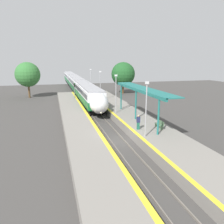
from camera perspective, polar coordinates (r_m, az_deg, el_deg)
name	(u,v)px	position (r m, az deg, el deg)	size (l,w,h in m)	color
ground_plane	(117,141)	(23.59, 1.41, -7.65)	(120.00, 120.00, 0.00)	#423F3D
rail_left	(111,141)	(23.38, -0.30, -7.65)	(0.08, 90.00, 0.15)	slate
rail_right	(124,140)	(23.77, 3.09, -7.31)	(0.08, 90.00, 0.15)	slate
train	(76,83)	(61.58, -9.31, 7.44)	(2.89, 64.32, 3.96)	black
platform_right	(153,134)	(24.84, 10.56, -5.58)	(4.89, 64.00, 0.99)	gray
platform_left	(85,140)	(22.73, -7.17, -7.27)	(3.72, 64.00, 0.99)	gray
platform_bench	(160,124)	(25.14, 12.33, -3.14)	(0.44, 1.53, 0.89)	#4C6B4C
person_waiting	(138,122)	(24.22, 6.89, -2.60)	(0.36, 0.22, 1.66)	#1E604C
railway_signal	(75,91)	(44.51, -9.73, 5.47)	(0.28, 0.28, 4.02)	#59595E
lamppost_near	(146,106)	(21.50, 8.91, 1.59)	(0.36, 0.20, 5.52)	#9E9EA3
lamppost_mid	(116,91)	(31.28, 1.04, 5.42)	(0.36, 0.20, 5.52)	#9E9EA3
lamppost_far	(100,84)	(41.44, -3.07, 7.37)	(0.36, 0.20, 5.52)	#9E9EA3
lamppost_farthest	(91,79)	(51.76, -5.57, 8.53)	(0.36, 0.20, 5.52)	#9E9EA3
station_canopy	(140,90)	(28.09, 7.43, 5.65)	(2.02, 15.56, 4.04)	#1E6B66
background_tree_left	(28,75)	(53.59, -21.18, 9.10)	(5.55, 5.55, 8.07)	brown
background_tree_right	(123,74)	(56.61, 2.93, 9.86)	(6.02, 6.02, 8.02)	brown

